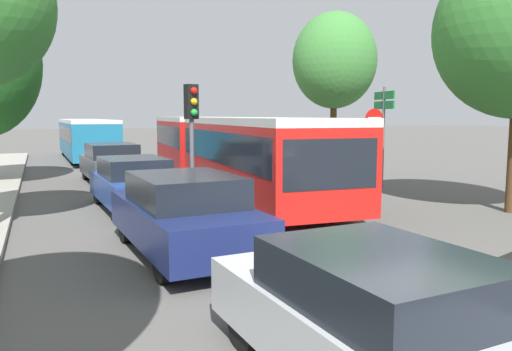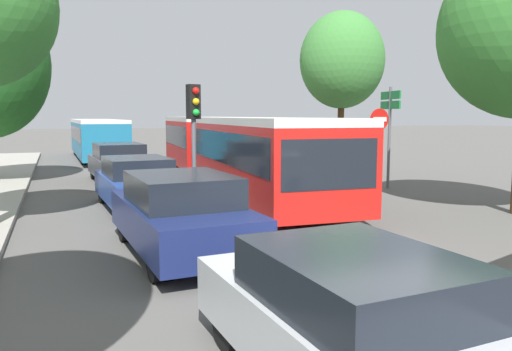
% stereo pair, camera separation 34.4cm
% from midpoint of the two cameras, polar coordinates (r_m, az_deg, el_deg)
% --- Properties ---
extents(ground_plane, '(200.00, 200.00, 0.00)m').
position_cam_midpoint_polar(ground_plane, '(6.92, 17.27, -15.45)').
color(ground_plane, '#565451').
extents(articulated_bus, '(3.80, 17.18, 2.53)m').
position_cam_midpoint_polar(articulated_bus, '(18.68, -4.13, 3.38)').
color(articulated_bus, red).
rests_on(articulated_bus, ground).
extents(city_bus_rear, '(2.62, 11.02, 2.36)m').
position_cam_midpoint_polar(city_bus_rear, '(31.34, -19.12, 4.25)').
color(city_bus_rear, teal).
rests_on(city_bus_rear, ground).
extents(queued_car_silver, '(1.87, 4.04, 1.38)m').
position_cam_midpoint_polar(queued_car_silver, '(4.90, 11.34, -15.98)').
color(queued_car_silver, '#B7BABF').
rests_on(queued_car_silver, ground).
extents(queued_car_navy, '(2.06, 4.46, 1.52)m').
position_cam_midpoint_polar(queued_car_navy, '(9.40, -9.25, -4.39)').
color(queued_car_navy, navy).
rests_on(queued_car_navy, ground).
extents(queued_car_blue, '(1.96, 4.24, 1.45)m').
position_cam_midpoint_polar(queued_car_blue, '(14.21, -14.48, -0.87)').
color(queued_car_blue, '#284799').
rests_on(queued_car_blue, ground).
extents(queued_car_graphite, '(2.06, 4.46, 1.52)m').
position_cam_midpoint_polar(queued_car_graphite, '(20.09, -16.64, 1.38)').
color(queued_car_graphite, '#47474C').
rests_on(queued_car_graphite, ground).
extents(traffic_light, '(0.36, 0.39, 3.40)m').
position_cam_midpoint_polar(traffic_light, '(13.25, -8.08, 6.40)').
color(traffic_light, '#56595E').
rests_on(traffic_light, ground).
extents(no_entry_sign, '(0.70, 0.08, 2.82)m').
position_cam_midpoint_polar(no_entry_sign, '(16.80, 12.73, 4.26)').
color(no_entry_sign, '#56595E').
rests_on(no_entry_sign, ground).
extents(direction_sign_post, '(0.29, 1.39, 3.60)m').
position_cam_midpoint_polar(direction_sign_post, '(18.38, 13.86, 6.55)').
color(direction_sign_post, '#56595E').
rests_on(direction_sign_post, ground).
extents(tree_right_mid, '(3.61, 3.61, 7.01)m').
position_cam_midpoint_polar(tree_right_mid, '(22.29, 8.46, 12.57)').
color(tree_right_mid, '#51381E').
rests_on(tree_right_mid, ground).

